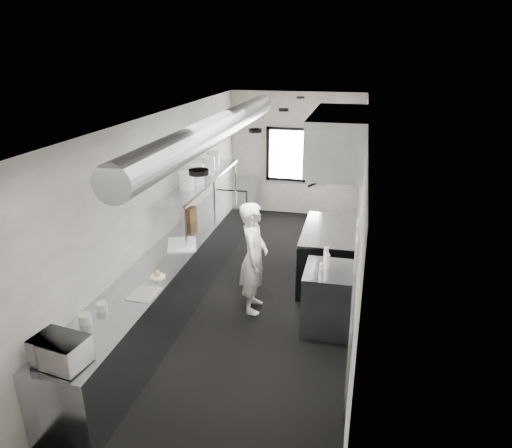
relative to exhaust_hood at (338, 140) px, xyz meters
The scene contains 35 objects.
floor 2.72m from the exhaust_hood, 147.45° to the right, with size 3.00×8.00×0.01m, color black.
ceiling 1.36m from the exhaust_hood, 147.45° to the right, with size 3.00×8.00×0.01m, color silver.
wall_back 3.62m from the exhaust_hood, 108.38° to the left, with size 3.00×0.02×2.80m, color silver.
wall_front 4.93m from the exhaust_hood, 103.13° to the right, with size 3.00×0.02×2.80m, color silver.
wall_left 2.87m from the exhaust_hood, 164.91° to the right, with size 0.02×8.00×2.80m, color silver.
wall_right 1.28m from the exhaust_hood, 60.05° to the right, with size 0.02×8.00×2.80m, color silver.
wall_cladding 1.92m from the exhaust_hood, 46.22° to the right, with size 0.03×5.50×1.10m, color #9A9FA8.
hvac_duct 1.83m from the exhaust_hood, behind, with size 0.40×0.40×6.40m, color gray.
service_window 3.58m from the exhaust_hood, 108.57° to the left, with size 1.36×0.05×1.25m.
exhaust_hood is the anchor object (origin of this frame).
prep_counter 3.20m from the exhaust_hood, 151.89° to the right, with size 0.70×6.00×0.90m, color #9A9FA8.
pass_shelf 2.46m from the exhaust_hood, behind, with size 0.45×3.00×0.68m.
range 1.92m from the exhaust_hood, behind, with size 0.88×1.60×0.94m.
bottle_station 2.39m from the exhaust_hood, 87.82° to the right, with size 0.65×0.80×0.90m, color #9A9FA8.
far_work_table 3.88m from the exhaust_hood, 131.94° to the left, with size 0.70×1.20×0.90m, color #9A9FA8.
notice_sheet_a 2.09m from the exhaust_hood, 78.88° to the right, with size 0.02×0.28×0.38m, color white.
notice_sheet_b 2.43m from the exhaust_hood, 80.58° to the right, with size 0.02×0.28×0.38m, color white.
line_cook 2.19m from the exhaust_hood, 132.84° to the right, with size 0.61×0.40×1.68m, color white.
microwave 4.74m from the exhaust_hood, 119.66° to the right, with size 0.47×0.35×0.28m, color silver.
deli_tub_a 4.32m from the exhaust_hood, 126.50° to the right, with size 0.14×0.14×0.10m, color beige.
deli_tub_b 4.10m from the exhaust_hood, 128.45° to the right, with size 0.13×0.13×0.09m, color beige.
newspaper 3.62m from the exhaust_hood, 129.04° to the right, with size 0.31×0.38×0.01m, color silver.
small_plate 3.33m from the exhaust_hood, 134.79° to the right, with size 0.19×0.19×0.02m, color white.
pastry 3.31m from the exhaust_hood, 134.79° to the right, with size 0.08×0.08×0.08m, color tan.
cutting_board 2.84m from the exhaust_hood, 154.14° to the right, with size 0.42×0.56×0.02m, color white.
knife_block 2.76m from the exhaust_hood, behind, with size 0.10×0.22×0.24m, color brown.
plate_stack_a 2.45m from the exhaust_hood, behind, with size 0.24×0.24×0.28m, color white.
plate_stack_b 2.36m from the exhaust_hood, behind, with size 0.26×0.26×0.33m, color white.
plate_stack_c 2.45m from the exhaust_hood, 164.88° to the left, with size 0.22×0.22×0.31m, color white.
plate_stack_d 2.53m from the exhaust_hood, 158.62° to the left, with size 0.22×0.22×0.34m, color white.
squeeze_bottle_a 2.22m from the exhaust_hood, 91.17° to the right, with size 0.05×0.05×0.16m, color white.
squeeze_bottle_b 2.12m from the exhaust_hood, 91.27° to the right, with size 0.06×0.06×0.18m, color white.
squeeze_bottle_c 1.95m from the exhaust_hood, 89.37° to the right, with size 0.07×0.07×0.20m, color white.
squeeze_bottle_d 1.90m from the exhaust_hood, 90.29° to the right, with size 0.07×0.07×0.20m, color white.
squeeze_bottle_e 1.78m from the exhaust_hood, 90.93° to the right, with size 0.07×0.07×0.20m, color white.
Camera 1 is at (1.43, -6.35, 3.68)m, focal length 32.43 mm.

